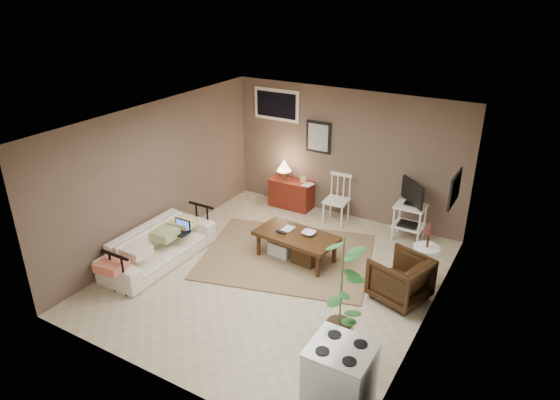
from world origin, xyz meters
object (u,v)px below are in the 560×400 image
Objects in this scene: side_table at (427,246)px; stove at (340,380)px; red_console at (290,191)px; coffee_table at (295,245)px; tv_stand at (410,209)px; potted_plant at (341,289)px; sofa at (158,241)px; armchair at (400,276)px; spindle_chair at (337,201)px.

side_table is 1.22× the size of stove.
coffee_table is at bearing -58.55° from red_console.
potted_plant reaches higher than tv_stand.
red_console is (0.78, 2.87, -0.05)m from sofa.
sofa is 2.33× the size of stove.
side_table is (1.96, 0.36, 0.36)m from coffee_table.
armchair is at bearing -34.19° from red_console.
stove is at bearing -55.17° from red_console.
coffee_table is at bearing -78.75° from armchair.
potted_plant is at bearing -65.03° from spindle_chair.
side_table reaches higher than stove.
tv_stand reaches higher than spindle_chair.
sofa is at bearing -158.34° from side_table.
sofa is 2.01× the size of red_console.
stove is (0.09, -2.26, 0.06)m from armchair.
potted_plant reaches higher than sofa.
side_table is (3.79, 1.51, 0.25)m from sofa.
red_console is 0.95× the size of side_table.
armchair reaches higher than coffee_table.
side_table is (1.96, -1.21, 0.20)m from spindle_chair.
coffee_table is at bearing -90.04° from spindle_chair.
red_console is at bearing -15.16° from sofa.
tv_stand is 0.70× the size of potted_plant.
sofa is at bearing -57.73° from armchair.
side_table is at bearing -31.64° from spindle_chair.
red_console reaches higher than spindle_chair.
red_console is 0.90× the size of tv_stand.
tv_stand is (3.18, 2.73, 0.19)m from sofa.
sofa is at bearing -105.16° from red_console.
armchair is (2.82, -1.92, 0.02)m from red_console.
sofa is 1.82× the size of tv_stand.
armchair is 1.42m from potted_plant.
side_table is (3.01, -1.37, 0.30)m from red_console.
red_console reaches higher than armchair.
armchair is at bearing 75.40° from potted_plant.
stove is (3.69, -1.31, 0.03)m from sofa.
side_table is at bearing 10.45° from coffee_table.
tv_stand is 1.05× the size of side_table.
side_table reaches higher than spindle_chair.
potted_plant is (-0.34, -1.30, 0.45)m from armchair.
tv_stand reaches higher than coffee_table.
spindle_chair is (1.06, -0.16, 0.09)m from red_console.
side_table reaches higher than armchair.
potted_plant is at bearing 113.98° from stove.
stove is (1.85, -2.46, 0.14)m from coffee_table.
tv_stand reaches higher than armchair.
tv_stand is at bearing 97.16° from stove.
potted_plant reaches higher than spindle_chair.
coffee_table is 1.57m from spindle_chair.
tv_stand is at bearing 0.88° from spindle_chair.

